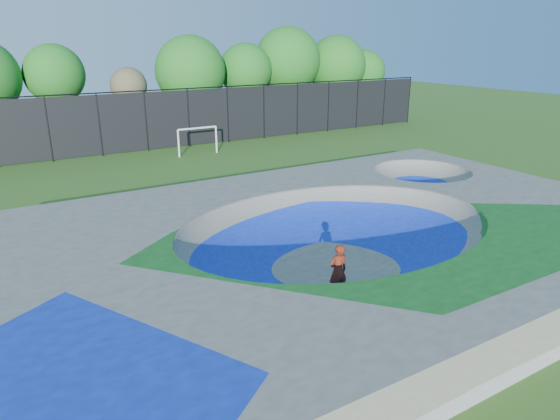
# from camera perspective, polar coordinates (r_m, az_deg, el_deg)

# --- Properties ---
(ground) EXTENTS (120.00, 120.00, 0.00)m
(ground) POSITION_cam_1_polar(r_m,az_deg,el_deg) (17.01, 6.46, -6.08)
(ground) COLOR #315A19
(ground) RESTS_ON ground
(skate_deck) EXTENTS (22.00, 14.00, 1.50)m
(skate_deck) POSITION_cam_1_polar(r_m,az_deg,el_deg) (16.71, 6.55, -3.75)
(skate_deck) COLOR gray
(skate_deck) RESTS_ON ground
(skater) EXTENTS (0.63, 0.44, 1.65)m
(skater) POSITION_cam_1_polar(r_m,az_deg,el_deg) (14.57, 6.64, -6.95)
(skater) COLOR red
(skater) RESTS_ON ground
(skateboard) EXTENTS (0.79, 0.24, 0.05)m
(skateboard) POSITION_cam_1_polar(r_m,az_deg,el_deg) (14.93, 6.53, -9.72)
(skateboard) COLOR black
(skateboard) RESTS_ON ground
(soccer_goal) EXTENTS (2.74, 0.12, 1.81)m
(soccer_goal) POSITION_cam_1_polar(r_m,az_deg,el_deg) (33.11, -9.40, 8.36)
(soccer_goal) COLOR silver
(soccer_goal) RESTS_ON ground
(fence) EXTENTS (48.09, 0.09, 4.04)m
(fence) POSITION_cam_1_polar(r_m,az_deg,el_deg) (34.86, -15.07, 9.91)
(fence) COLOR black
(fence) RESTS_ON ground
(treeline) EXTENTS (51.41, 6.41, 8.30)m
(treeline) POSITION_cam_1_polar(r_m,az_deg,el_deg) (39.86, -15.11, 15.09)
(treeline) COLOR #3F2F1F
(treeline) RESTS_ON ground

